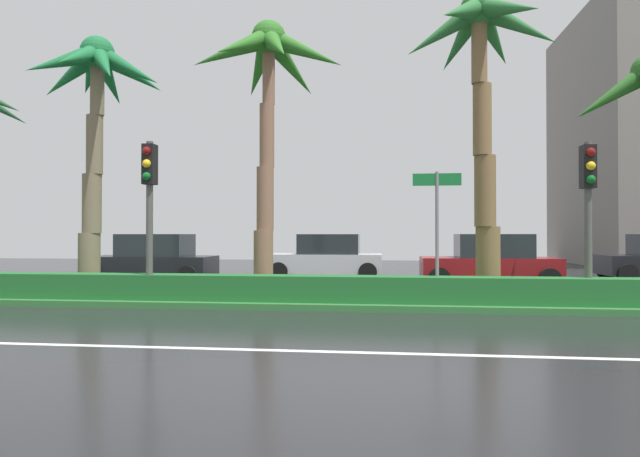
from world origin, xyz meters
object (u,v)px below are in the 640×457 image
(palm_tree_centre_left, at_px, (268,80))
(car_in_traffic_leading, at_px, (153,260))
(car_in_traffic_third, at_px, (490,262))
(car_in_traffic_second, at_px, (327,257))
(street_name_sign, at_px, (437,218))
(palm_tree_centre, at_px, (481,66))
(traffic_signal_median_left, at_px, (149,191))
(palm_tree_mid_left, at_px, (96,93))
(traffic_signal_median_right, at_px, (588,192))

(palm_tree_centre_left, height_order, car_in_traffic_leading, palm_tree_centre_left)
(car_in_traffic_third, bearing_deg, car_in_traffic_second, -24.29)
(street_name_sign, relative_size, car_in_traffic_second, 0.70)
(car_in_traffic_second, xyz_separation_m, car_in_traffic_third, (5.60, -2.53, 0.00))
(car_in_traffic_second, bearing_deg, palm_tree_centre, 123.05)
(car_in_traffic_third, bearing_deg, palm_tree_centre_left, 32.96)
(palm_tree_centre, bearing_deg, palm_tree_centre_left, 176.92)
(car_in_traffic_third, bearing_deg, traffic_signal_median_left, 32.71)
(palm_tree_centre, height_order, car_in_traffic_leading, palm_tree_centre)
(palm_tree_mid_left, height_order, traffic_signal_median_right, palm_tree_mid_left)
(traffic_signal_median_left, height_order, car_in_traffic_leading, traffic_signal_median_left)
(palm_tree_centre, distance_m, car_in_traffic_leading, 12.26)
(palm_tree_centre_left, xyz_separation_m, street_name_sign, (4.24, -1.25, -3.69))
(traffic_signal_median_left, xyz_separation_m, car_in_traffic_second, (3.38, 8.30, -1.93))
(palm_tree_centre_left, xyz_separation_m, traffic_signal_median_right, (7.54, -1.27, -3.13))
(street_name_sign, bearing_deg, palm_tree_mid_left, 172.69)
(car_in_traffic_leading, bearing_deg, traffic_signal_median_left, 113.23)
(traffic_signal_median_right, distance_m, street_name_sign, 3.35)
(palm_tree_mid_left, xyz_separation_m, car_in_traffic_leading, (-0.21, 4.10, -4.72))
(street_name_sign, xyz_separation_m, car_in_traffic_third, (2.21, 5.44, -1.25))
(street_name_sign, height_order, car_in_traffic_third, street_name_sign)
(car_in_traffic_second, bearing_deg, palm_tree_mid_left, 50.81)
(palm_tree_mid_left, bearing_deg, palm_tree_centre, -1.05)
(traffic_signal_median_right, xyz_separation_m, car_in_traffic_leading, (-12.46, 5.27, -1.81))
(car_in_traffic_second, height_order, car_in_traffic_third, same)
(traffic_signal_median_right, bearing_deg, traffic_signal_median_left, -178.23)
(car_in_traffic_second, bearing_deg, street_name_sign, 113.04)
(palm_tree_centre_left, bearing_deg, palm_tree_mid_left, -178.72)
(palm_tree_centre, distance_m, traffic_signal_median_left, 8.61)
(traffic_signal_median_left, distance_m, traffic_signal_median_right, 10.07)
(car_in_traffic_third, bearing_deg, palm_tree_mid_left, 21.02)
(palm_tree_mid_left, height_order, car_in_traffic_second, palm_tree_mid_left)
(car_in_traffic_third, bearing_deg, car_in_traffic_leading, 0.95)
(palm_tree_centre_left, relative_size, car_in_traffic_leading, 1.67)
(palm_tree_mid_left, relative_size, traffic_signal_median_right, 1.92)
(car_in_traffic_leading, xyz_separation_m, car_in_traffic_third, (11.38, 0.19, 0.00))
(palm_tree_centre, height_order, car_in_traffic_third, palm_tree_centre)
(palm_tree_centre, xyz_separation_m, traffic_signal_median_left, (-7.94, -1.29, -3.09))
(traffic_signal_median_left, height_order, car_in_traffic_second, traffic_signal_median_left)
(palm_tree_centre_left, bearing_deg, car_in_traffic_second, 82.78)
(palm_tree_mid_left, xyz_separation_m, palm_tree_centre, (10.12, -0.19, 0.29))
(traffic_signal_median_left, height_order, traffic_signal_median_right, traffic_signal_median_left)
(palm_tree_centre_left, distance_m, car_in_traffic_third, 9.15)
(palm_tree_mid_left, xyz_separation_m, car_in_traffic_second, (5.56, 6.82, -4.72))
(palm_tree_centre_left, xyz_separation_m, car_in_traffic_leading, (-4.92, 4.00, -4.94))
(palm_tree_centre_left, bearing_deg, traffic_signal_median_right, -9.56)
(car_in_traffic_leading, bearing_deg, palm_tree_centre, 157.45)
(traffic_signal_median_left, height_order, car_in_traffic_third, traffic_signal_median_left)
(palm_tree_mid_left, distance_m, street_name_sign, 9.67)
(palm_tree_mid_left, xyz_separation_m, traffic_signal_median_right, (12.25, -1.17, -2.90))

